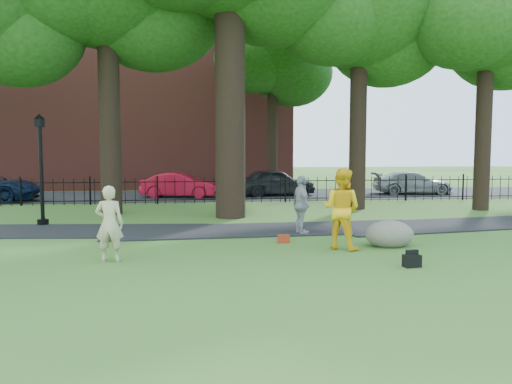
{
  "coord_description": "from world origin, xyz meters",
  "views": [
    {
      "loc": [
        -1.38,
        -11.27,
        2.48
      ],
      "look_at": [
        0.31,
        2.0,
        1.35
      ],
      "focal_mm": 35.0,
      "sensor_mm": 36.0,
      "label": 1
    }
  ],
  "objects": [
    {
      "name": "ground",
      "position": [
        0.0,
        0.0,
        0.0
      ],
      "size": [
        120.0,
        120.0,
        0.0
      ],
      "primitive_type": "plane",
      "color": "#2F591F",
      "rests_on": "ground"
    },
    {
      "name": "footpath",
      "position": [
        1.0,
        3.9,
        0.0
      ],
      "size": [
        36.07,
        3.85,
        0.03
      ],
      "primitive_type": "cube",
      "rotation": [
        0.0,
        0.0,
        0.03
      ],
      "color": "black",
      "rests_on": "ground"
    },
    {
      "name": "street",
      "position": [
        0.0,
        16.0,
        0.0
      ],
      "size": [
        80.0,
        7.0,
        0.02
      ],
      "primitive_type": "cube",
      "color": "black",
      "rests_on": "ground"
    },
    {
      "name": "iron_fence",
      "position": [
        0.0,
        12.0,
        0.6
      ],
      "size": [
        44.0,
        0.04,
        1.2
      ],
      "color": "black",
      "rests_on": "ground"
    },
    {
      "name": "brick_building",
      "position": [
        -4.0,
        24.0,
        6.0
      ],
      "size": [
        18.0,
        8.0,
        12.0
      ],
      "primitive_type": "cube",
      "color": "brown",
      "rests_on": "ground"
    },
    {
      "name": "tree_row",
      "position": [
        0.52,
        8.4,
        8.15
      ],
      "size": [
        26.82,
        7.96,
        12.42
      ],
      "color": "black",
      "rests_on": "ground"
    },
    {
      "name": "woman",
      "position": [
        -3.23,
        0.04,
        0.85
      ],
      "size": [
        0.65,
        0.45,
        1.7
      ],
      "primitive_type": "imported",
      "rotation": [
        0.0,
        0.0,
        3.07
      ],
      "color": "#C2B685",
      "rests_on": "ground"
    },
    {
      "name": "man",
      "position": [
        2.31,
        0.75,
        1.02
      ],
      "size": [
        1.25,
        1.23,
        2.03
      ],
      "primitive_type": "imported",
      "rotation": [
        0.0,
        0.0,
        2.44
      ],
      "color": "yellow",
      "rests_on": "ground"
    },
    {
      "name": "pedestrian",
      "position": [
        1.79,
        3.02,
        0.87
      ],
      "size": [
        0.6,
        1.08,
        1.74
      ],
      "primitive_type": "imported",
      "rotation": [
        0.0,
        0.0,
        1.75
      ],
      "color": "#9B9B9F",
      "rests_on": "ground"
    },
    {
      "name": "boulder",
      "position": [
        3.65,
        0.94,
        0.37
      ],
      "size": [
        1.46,
        1.24,
        0.74
      ],
      "primitive_type": "ellipsoid",
      "rotation": [
        0.0,
        0.0,
        -0.26
      ],
      "color": "#5C594D",
      "rests_on": "ground"
    },
    {
      "name": "lamppost",
      "position": [
        -6.3,
        5.8,
        1.79
      ],
      "size": [
        0.36,
        0.36,
        3.66
      ],
      "rotation": [
        0.0,
        0.0,
        -0.31
      ],
      "color": "black",
      "rests_on": "ground"
    },
    {
      "name": "backpack",
      "position": [
        3.23,
        -1.34,
        0.13
      ],
      "size": [
        0.38,
        0.26,
        0.27
      ],
      "primitive_type": "cube",
      "rotation": [
        0.0,
        0.0,
        0.12
      ],
      "color": "black",
      "rests_on": "ground"
    },
    {
      "name": "red_bag",
      "position": [
        1.02,
        1.74,
        0.11
      ],
      "size": [
        0.33,
        0.23,
        0.21
      ],
      "primitive_type": "cube",
      "rotation": [
        0.0,
        0.0,
        -0.09
      ],
      "color": "maroon",
      "rests_on": "ground"
    },
    {
      "name": "red_sedan",
      "position": [
        -2.07,
        15.01,
        0.65
      ],
      "size": [
        4.11,
        1.99,
        1.3
      ],
      "primitive_type": "imported",
      "rotation": [
        0.0,
        0.0,
        1.41
      ],
      "color": "#B50D27",
      "rests_on": "ground"
    },
    {
      "name": "grey_car",
      "position": [
        3.08,
        15.39,
        0.73
      ],
      "size": [
        4.43,
        2.11,
        1.46
      ],
      "primitive_type": "imported",
      "rotation": [
        0.0,
        0.0,
        1.66
      ],
      "color": "black",
      "rests_on": "ground"
    },
    {
      "name": "silver_car",
      "position": [
        10.88,
        15.38,
        0.63
      ],
      "size": [
        4.53,
        2.26,
        1.27
      ],
      "primitive_type": "imported",
      "rotation": [
        0.0,
        0.0,
        1.46
      ],
      "color": "gray",
      "rests_on": "ground"
    }
  ]
}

